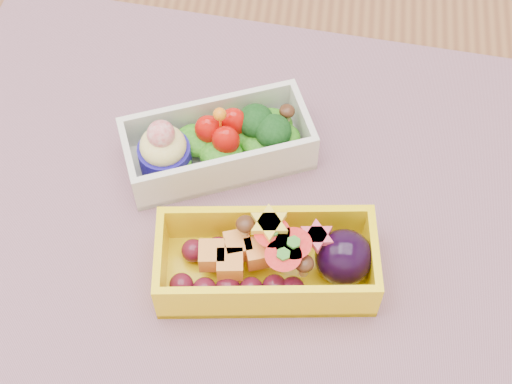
# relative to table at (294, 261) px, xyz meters

# --- Properties ---
(table) EXTENTS (1.20, 0.80, 0.75)m
(table) POSITION_rel_table_xyz_m (0.00, 0.00, 0.00)
(table) COLOR brown
(table) RESTS_ON ground
(placemat) EXTENTS (0.63, 0.50, 0.00)m
(placemat) POSITION_rel_table_xyz_m (-0.04, -0.02, 0.10)
(placemat) COLOR #895E72
(placemat) RESTS_ON table
(bento_white) EXTENTS (0.17, 0.13, 0.07)m
(bento_white) POSITION_rel_table_xyz_m (-0.08, 0.04, 0.12)
(bento_white) COLOR silver
(bento_white) RESTS_ON placemat
(bento_yellow) EXTENTS (0.18, 0.10, 0.06)m
(bento_yellow) POSITION_rel_table_xyz_m (-0.02, -0.07, 0.13)
(bento_yellow) COLOR yellow
(bento_yellow) RESTS_ON placemat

